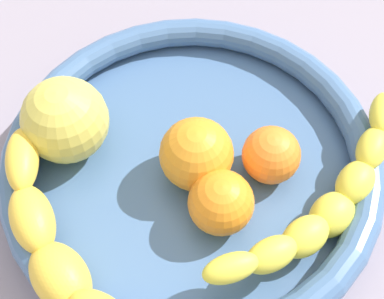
{
  "coord_description": "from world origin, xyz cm",
  "views": [
    {
      "loc": [
        -13.33,
        -21.11,
        47.44
      ],
      "look_at": [
        0.0,
        0.0,
        8.29
      ],
      "focal_mm": 51.13,
      "sensor_mm": 36.0,
      "label": 1
    }
  ],
  "objects_px": {
    "orange_mid_left": "(221,203)",
    "fruit_bowl": "(192,166)",
    "orange_front": "(195,155)",
    "orange_mid_right": "(271,155)",
    "banana_draped_right": "(69,265)",
    "banana_draped_left": "(326,203)",
    "apple_yellow": "(65,120)"
  },
  "relations": [
    {
      "from": "orange_mid_left",
      "to": "fruit_bowl",
      "type": "bearing_deg",
      "value": 83.21
    },
    {
      "from": "orange_front",
      "to": "orange_mid_right",
      "type": "relative_size",
      "value": 1.25
    },
    {
      "from": "fruit_bowl",
      "to": "orange_mid_right",
      "type": "height_order",
      "value": "orange_mid_right"
    },
    {
      "from": "orange_mid_right",
      "to": "banana_draped_right",
      "type": "bearing_deg",
      "value": 179.75
    },
    {
      "from": "fruit_bowl",
      "to": "banana_draped_left",
      "type": "height_order",
      "value": "banana_draped_left"
    },
    {
      "from": "fruit_bowl",
      "to": "orange_mid_left",
      "type": "relative_size",
      "value": 6.15
    },
    {
      "from": "orange_mid_right",
      "to": "banana_draped_left",
      "type": "bearing_deg",
      "value": -81.09
    },
    {
      "from": "orange_mid_left",
      "to": "orange_front",
      "type": "bearing_deg",
      "value": 84.31
    },
    {
      "from": "banana_draped_left",
      "to": "apple_yellow",
      "type": "relative_size",
      "value": 3.14
    },
    {
      "from": "fruit_bowl",
      "to": "orange_mid_left",
      "type": "xyz_separation_m",
      "value": [
        -0.01,
        -0.05,
        0.02
      ]
    },
    {
      "from": "banana_draped_right",
      "to": "orange_mid_right",
      "type": "relative_size",
      "value": 5.13
    },
    {
      "from": "orange_front",
      "to": "apple_yellow",
      "type": "height_order",
      "value": "apple_yellow"
    },
    {
      "from": "orange_mid_right",
      "to": "orange_mid_left",
      "type": "bearing_deg",
      "value": -165.93
    },
    {
      "from": "fruit_bowl",
      "to": "banana_draped_right",
      "type": "distance_m",
      "value": 0.14
    },
    {
      "from": "fruit_bowl",
      "to": "orange_front",
      "type": "relative_size",
      "value": 5.27
    },
    {
      "from": "orange_mid_left",
      "to": "apple_yellow",
      "type": "xyz_separation_m",
      "value": [
        -0.07,
        0.13,
        0.01
      ]
    },
    {
      "from": "banana_draped_left",
      "to": "orange_mid_left",
      "type": "height_order",
      "value": "orange_mid_left"
    },
    {
      "from": "fruit_bowl",
      "to": "orange_mid_right",
      "type": "distance_m",
      "value": 0.07
    },
    {
      "from": "fruit_bowl",
      "to": "orange_front",
      "type": "bearing_deg",
      "value": -104.12
    },
    {
      "from": "orange_mid_left",
      "to": "apple_yellow",
      "type": "bearing_deg",
      "value": 118.6
    },
    {
      "from": "fruit_bowl",
      "to": "banana_draped_right",
      "type": "xyz_separation_m",
      "value": [
        -0.13,
        -0.04,
        0.03
      ]
    },
    {
      "from": "orange_front",
      "to": "orange_mid_right",
      "type": "bearing_deg",
      "value": -28.6
    },
    {
      "from": "banana_draped_right",
      "to": "orange_mid_right",
      "type": "height_order",
      "value": "banana_draped_right"
    },
    {
      "from": "banana_draped_left",
      "to": "orange_front",
      "type": "distance_m",
      "value": 0.11
    },
    {
      "from": "fruit_bowl",
      "to": "apple_yellow",
      "type": "relative_size",
      "value": 4.4
    },
    {
      "from": "banana_draped_left",
      "to": "orange_mid_left",
      "type": "xyz_separation_m",
      "value": [
        -0.07,
        0.05,
        0.0
      ]
    },
    {
      "from": "orange_mid_left",
      "to": "orange_mid_right",
      "type": "height_order",
      "value": "orange_mid_left"
    },
    {
      "from": "banana_draped_left",
      "to": "banana_draped_right",
      "type": "height_order",
      "value": "banana_draped_right"
    },
    {
      "from": "orange_front",
      "to": "apple_yellow",
      "type": "xyz_separation_m",
      "value": [
        -0.08,
        0.09,
        0.01
      ]
    },
    {
      "from": "banana_draped_right",
      "to": "orange_mid_left",
      "type": "relative_size",
      "value": 4.79
    },
    {
      "from": "banana_draped_left",
      "to": "orange_mid_right",
      "type": "xyz_separation_m",
      "value": [
        -0.01,
        0.06,
        -0.0
      ]
    },
    {
      "from": "banana_draped_left",
      "to": "orange_mid_right",
      "type": "distance_m",
      "value": 0.06
    }
  ]
}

